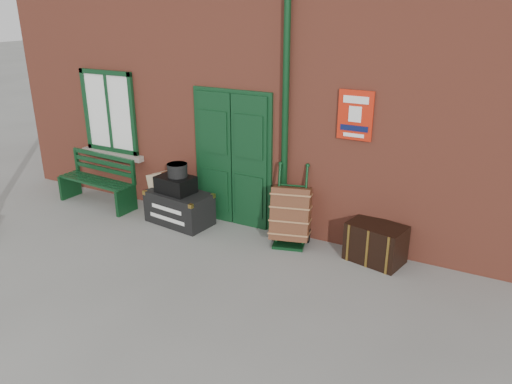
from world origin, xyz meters
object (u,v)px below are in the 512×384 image
Objects in this scene: houdini_trunk at (179,208)px; porter_trolley at (291,214)px; bench at (99,179)px; dark_trunk at (376,243)px.

porter_trolley reaches higher than houdini_trunk.
bench is 2.01× the size of dark_trunk.
dark_trunk is at bearing 6.14° from bench.
porter_trolley is (3.79, 0.20, -0.01)m from bench.
bench reaches higher than dark_trunk.
porter_trolley reaches higher than bench.
houdini_trunk is at bearing 3.11° from bench.
porter_trolley is at bearing 6.67° from bench.
dark_trunk reaches higher than houdini_trunk.
bench is 1.45× the size of houdini_trunk.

